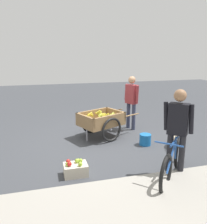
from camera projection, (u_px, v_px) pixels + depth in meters
The scene contains 8 objects.
ground_plane at pixel (105, 141), 6.09m from camera, with size 24.00×24.00×0.00m, color #3D3F44.
fruit_cart at pixel (101, 121), 6.28m from camera, with size 1.82×1.36×0.72m.
vendor_person at pixel (131, 98), 6.85m from camera, with size 0.32×0.53×1.58m.
bicycle at pixel (173, 161), 4.18m from camera, with size 1.21×1.23×0.85m.
cyclist_person at pixel (178, 125), 4.16m from camera, with size 0.39×0.45×1.63m.
dog at pixel (174, 135), 5.71m from camera, with size 0.47×0.54×0.40m.
plastic_bucket at pixel (145, 140), 5.80m from camera, with size 0.29×0.29×0.28m, color #1966B2.
apple_crate at pixel (75, 169), 4.35m from camera, with size 0.44×0.32×0.31m.
Camera 1 is at (1.54, 5.50, 2.23)m, focal length 37.31 mm.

